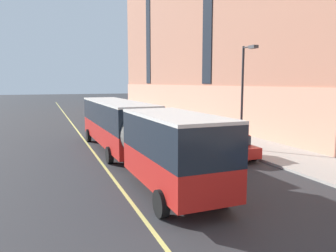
# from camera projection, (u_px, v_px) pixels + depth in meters

# --- Properties ---
(ground_plane) EXTENTS (260.00, 260.00, 0.00)m
(ground_plane) POSITION_uv_depth(u_px,v_px,m) (190.00, 204.00, 12.80)
(ground_plane) COLOR #303033
(sidewalk) EXTENTS (4.60, 160.00, 0.15)m
(sidewalk) POSITION_uv_depth(u_px,v_px,m) (313.00, 164.00, 18.86)
(sidewalk) COLOR #ADA89E
(sidewalk) RESTS_ON ground
(city_bus) EXTENTS (3.23, 19.60, 3.46)m
(city_bus) POSITION_uv_depth(u_px,v_px,m) (130.00, 128.00, 19.38)
(city_bus) COLOR red
(city_bus) RESTS_ON ground
(parked_car_navy_0) EXTENTS (1.99, 4.43, 1.56)m
(parked_car_navy_0) POSITION_uv_depth(u_px,v_px,m) (170.00, 126.00, 29.87)
(parked_car_navy_0) COLOR navy
(parked_car_navy_0) RESTS_ON ground
(parked_car_white_2) EXTENTS (1.98, 4.28, 1.56)m
(parked_car_white_2) POSITION_uv_depth(u_px,v_px,m) (142.00, 116.00, 39.05)
(parked_car_white_2) COLOR silver
(parked_car_white_2) RESTS_ON ground
(parked_car_red_5) EXTENTS (2.06, 4.48, 1.56)m
(parked_car_red_5) POSITION_uv_depth(u_px,v_px,m) (229.00, 145.00, 20.61)
(parked_car_red_5) COLOR #B21E19
(parked_car_red_5) RESTS_ON ground
(parked_car_darkgray_6) EXTENTS (2.08, 4.41, 1.56)m
(parked_car_darkgray_6) POSITION_uv_depth(u_px,v_px,m) (127.00, 111.00, 45.59)
(parked_car_darkgray_6) COLOR #4C4C51
(parked_car_darkgray_6) RESTS_ON ground
(street_lamp) EXTENTS (0.36, 1.48, 6.98)m
(street_lamp) POSITION_uv_depth(u_px,v_px,m) (244.00, 87.00, 21.98)
(street_lamp) COLOR #2D2D30
(street_lamp) RESTS_ON sidewalk
(lane_centerline) EXTENTS (0.16, 140.00, 0.01)m
(lane_centerline) POSITION_uv_depth(u_px,v_px,m) (120.00, 187.00, 14.83)
(lane_centerline) COLOR #E0D66B
(lane_centerline) RESTS_ON ground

